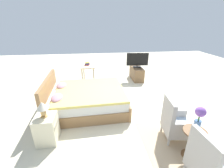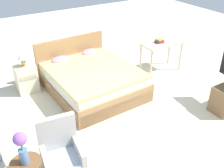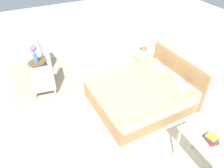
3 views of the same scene
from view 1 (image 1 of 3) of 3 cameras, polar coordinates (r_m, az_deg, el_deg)
The scene contains 13 objects.
ground_plane at distance 4.43m, azimuth 3.53°, elevation -8.88°, with size 16.00×16.00×0.00m, color beige.
floor_rug at distance 3.42m, azimuth 27.00°, elevation -23.09°, with size 2.10×1.50×0.01m.
bed at distance 4.32m, azimuth -9.93°, elevation -5.56°, with size 1.82×2.16×0.96m.
armchair_by_window_left at distance 2.88m, azimuth 32.97°, elevation -24.30°, with size 0.57×0.57×0.92m.
armchair_by_window_right at distance 3.46m, azimuth 22.91°, elevation -13.45°, with size 0.61×0.61×0.92m.
side_table at distance 3.20m, azimuth 28.41°, elevation -18.45°, with size 0.40×0.40×0.58m.
flower_vase at distance 2.91m, azimuth 30.30°, elevation -10.77°, with size 0.17×0.17×0.48m.
nightstand at distance 3.45m, azimuth -23.55°, elevation -15.42°, with size 0.44×0.41×0.60m.
table_lamp at distance 3.18m, azimuth -25.02°, elevation -8.06°, with size 0.22×0.22×0.33m.
tv_stand at distance 6.50m, azimuth 9.33°, elevation 4.07°, with size 0.96×0.40×0.53m.
tv_flatscreen at distance 6.34m, azimuth 9.66°, elevation 9.03°, with size 0.23×0.90×0.60m.
vanity_desk at distance 6.00m, azimuth -9.12°, elevation 6.33°, with size 1.04×0.52×0.76m.
book_stack at distance 5.88m, azimuth -9.41°, elevation 7.63°, with size 0.23×0.19×0.10m.
Camera 1 is at (-3.70, 0.72, 2.33)m, focal length 24.00 mm.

